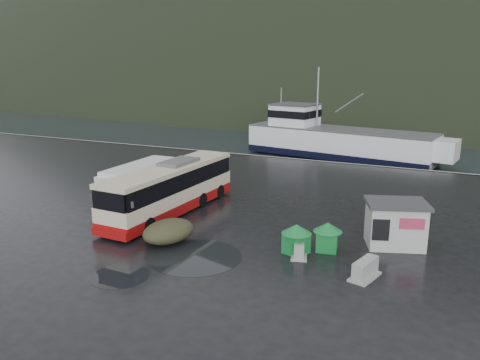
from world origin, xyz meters
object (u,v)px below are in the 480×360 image
at_px(coach_bus, 172,212).
at_px(fishing_trawler, 339,145).
at_px(waste_bin_right, 327,250).
at_px(jersey_barrier_b, 299,256).
at_px(jersey_barrier_a, 364,278).
at_px(waste_bin_left, 296,253).
at_px(white_van, 143,204).
at_px(ticket_kiosk, 393,245).
at_px(dome_tent, 169,242).

height_order(coach_bus, fishing_trawler, fishing_trawler).
distance_m(coach_bus, waste_bin_right, 10.41).
bearing_deg(jersey_barrier_b, jersey_barrier_a, -18.59).
height_order(waste_bin_left, fishing_trawler, fishing_trawler).
height_order(white_van, waste_bin_right, white_van).
relative_size(jersey_barrier_b, fishing_trawler, 0.06).
bearing_deg(jersey_barrier_a, coach_bus, 161.14).
distance_m(ticket_kiosk, jersey_barrier_a, 4.38).
bearing_deg(coach_bus, jersey_barrier_a, -16.33).
xyz_separation_m(dome_tent, jersey_barrier_b, (6.65, 1.08, 0.00)).
bearing_deg(jersey_barrier_b, white_van, 162.34).
bearing_deg(waste_bin_left, fishing_trawler, 99.30).
bearing_deg(dome_tent, waste_bin_right, 16.48).
xyz_separation_m(white_van, ticket_kiosk, (15.74, -0.53, 0.00)).
distance_m(coach_bus, white_van, 2.68).
bearing_deg(dome_tent, white_van, 136.80).
bearing_deg(white_van, waste_bin_left, -17.23).
bearing_deg(white_van, jersey_barrier_b, -17.99).
relative_size(coach_bus, waste_bin_left, 7.56).
distance_m(waste_bin_right, jersey_barrier_a, 3.21).
relative_size(waste_bin_left, jersey_barrier_a, 0.89).
relative_size(dome_tent, jersey_barrier_a, 1.78).
bearing_deg(dome_tent, ticket_kiosk, 22.12).
relative_size(coach_bus, ticket_kiosk, 3.76).
xyz_separation_m(coach_bus, white_van, (-2.61, 0.60, 0.00)).
distance_m(waste_bin_right, ticket_kiosk, 3.54).
bearing_deg(jersey_barrier_a, dome_tent, 179.86).
xyz_separation_m(jersey_barrier_a, fishing_trawler, (-8.62, 32.57, 0.00)).
xyz_separation_m(white_van, jersey_barrier_b, (11.79, -3.75, 0.00)).
bearing_deg(coach_bus, waste_bin_left, -15.48).
relative_size(coach_bus, dome_tent, 3.78).
distance_m(waste_bin_left, jersey_barrier_b, 0.34).
distance_m(coach_bus, fishing_trawler, 28.57).
xyz_separation_m(white_van, jersey_barrier_a, (15.07, -4.86, 0.00)).
xyz_separation_m(waste_bin_left, jersey_barrier_b, (0.24, -0.25, 0.00)).
xyz_separation_m(ticket_kiosk, fishing_trawler, (-9.29, 28.24, 0.00)).
bearing_deg(dome_tent, coach_bus, 120.93).
height_order(coach_bus, dome_tent, coach_bus).
distance_m(jersey_barrier_a, fishing_trawler, 33.69).
distance_m(waste_bin_right, fishing_trawler, 30.94).
height_order(ticket_kiosk, jersey_barrier_b, ticket_kiosk).
xyz_separation_m(white_van, waste_bin_left, (11.55, -3.51, 0.00)).
xyz_separation_m(waste_bin_right, dome_tent, (-7.69, -2.27, 0.00)).
bearing_deg(fishing_trawler, jersey_barrier_b, -70.40).
relative_size(waste_bin_right, ticket_kiosk, 0.49).
height_order(waste_bin_right, dome_tent, waste_bin_right).
bearing_deg(ticket_kiosk, waste_bin_right, -163.86).
bearing_deg(waste_bin_left, jersey_barrier_a, -20.98).
height_order(dome_tent, jersey_barrier_b, dome_tent).
relative_size(waste_bin_right, dome_tent, 0.49).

